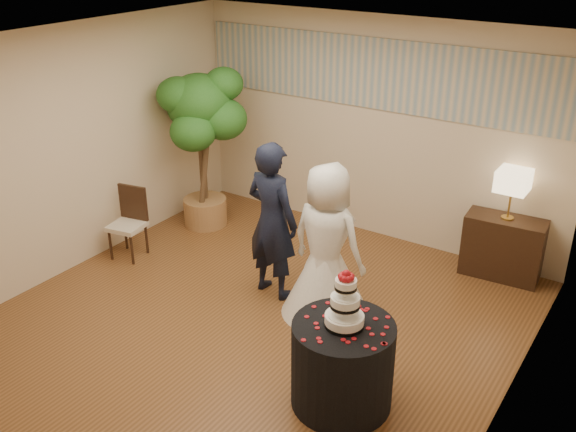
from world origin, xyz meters
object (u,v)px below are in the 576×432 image
Objects in this scene: ficus_tree at (202,148)px; side_chair at (127,224)px; bride at (327,242)px; cake_table at (342,364)px; table_lamp at (511,195)px; groom at (272,221)px; console at (503,247)px; wedding_cake at (345,298)px.

side_chair is (-0.18, -1.23, -0.65)m from ficus_tree.
ficus_tree reaches higher than bride.
cake_table is 1.49× the size of table_lamp.
bride is at bearing -175.40° from groom.
bride reaches higher than table_lamp.
cake_table is at bearing 128.60° from bride.
bride is at bearing -5.24° from side_chair.
groom is at bearing -2.53° from side_chair.
side_chair is (-3.95, -2.04, 0.07)m from console.
table_lamp is 4.48m from side_chair.
side_chair is (-3.46, 0.87, 0.04)m from cake_table.
side_chair is at bearing -157.02° from console.
groom is 2.00× the size of console.
cake_table is 0.99× the size of side_chair.
bride is at bearing -130.70° from console.
ficus_tree reaches higher than wedding_cake.
cake_table is at bearing -99.42° from table_lamp.
groom is 2.04× the size of cake_table.
cake_table is 1.67× the size of wedding_cake.
wedding_cake is at bearing -32.68° from ficus_tree.
console is at bearing -131.92° from groom.
console is 3.92m from ficus_tree.
groom is at bearing 142.56° from wedding_cake.
wedding_cake is 0.59× the size of side_chair.
side_chair is (-3.95, -2.04, -0.59)m from table_lamp.
table_lamp is (0.48, 2.92, -0.02)m from wedding_cake.
table_lamp reaches higher than side_chair.
bride is 1.93× the size of cake_table.
bride is 2.68m from side_chair.
bride is 3.22× the size of wedding_cake.
cake_table is 0.65m from wedding_cake.
bride is at bearing -126.30° from table_lamp.
console is 1.52× the size of table_lamp.
wedding_cake is at bearing -103.83° from console.
groom is at bearing -143.05° from console.
groom is 2.71m from console.
console is (1.31, 1.78, -0.47)m from bride.
bride reaches higher than wedding_cake.
ficus_tree is at bearing -172.24° from console.
cake_table is at bearing 149.29° from groom.
cake_table is 0.98× the size of console.
ficus_tree is at bearing -21.44° from groom.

